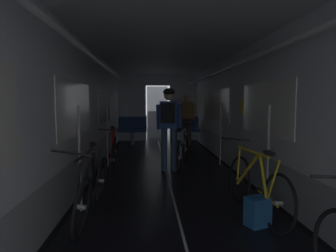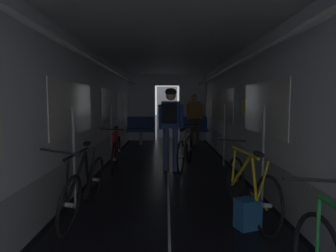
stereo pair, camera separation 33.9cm
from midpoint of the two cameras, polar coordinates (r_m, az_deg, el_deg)
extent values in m
cube|color=black|center=(5.29, -17.36, -11.22)|extent=(0.08, 11.50, 0.01)
cube|color=black|center=(5.40, 13.78, -10.82)|extent=(0.08, 11.50, 0.01)
cube|color=beige|center=(5.16, -1.62, -11.44)|extent=(0.03, 11.27, 0.00)
cube|color=#9EA0A5|center=(5.25, -18.52, -8.07)|extent=(0.12, 11.50, 0.60)
cube|color=silver|center=(5.12, -18.89, 5.43)|extent=(0.12, 11.50, 1.85)
cube|color=white|center=(4.55, -19.89, 3.31)|extent=(0.02, 1.90, 0.80)
cube|color=white|center=(7.35, -13.76, 3.93)|extent=(0.02, 1.90, 0.80)
cube|color=white|center=(10.20, -11.02, 4.19)|extent=(0.02, 1.90, 0.80)
cube|color=yellow|center=(4.80, -19.04, 3.39)|extent=(0.01, 0.20, 0.28)
cylinder|color=white|center=(5.08, -15.28, 12.03)|extent=(0.07, 11.04, 0.07)
cylinder|color=#B7BABF|center=(4.02, -19.46, -6.19)|extent=(0.04, 0.04, 1.40)
cylinder|color=#B7BABF|center=(6.53, -13.39, -1.88)|extent=(0.04, 0.04, 1.40)
cube|color=#9EA0A5|center=(5.36, 14.87, -7.70)|extent=(0.12, 11.50, 0.60)
cube|color=silver|center=(5.24, 15.16, 5.50)|extent=(0.12, 11.50, 1.85)
cube|color=white|center=(4.67, 16.67, 3.42)|extent=(0.02, 1.90, 0.80)
cube|color=white|center=(7.43, 8.83, 4.02)|extent=(0.02, 1.90, 0.80)
cube|color=white|center=(10.26, 5.26, 4.26)|extent=(0.02, 1.90, 0.80)
cube|color=yellow|center=(5.71, 12.81, 3.73)|extent=(0.01, 0.20, 0.28)
cylinder|color=white|center=(5.18, 11.67, 11.97)|extent=(0.07, 11.04, 0.07)
cylinder|color=#B7BABF|center=(4.14, 16.99, -5.79)|extent=(0.04, 0.04, 1.40)
cylinder|color=#B7BABF|center=(6.61, 8.91, -1.73)|extent=(0.04, 0.04, 1.40)
cube|color=silver|center=(10.79, -7.99, 3.60)|extent=(1.00, 0.12, 2.45)
cube|color=silver|center=(10.82, 2.12, 3.65)|extent=(1.00, 0.12, 2.45)
cube|color=silver|center=(10.79, -2.95, 9.09)|extent=(0.90, 0.12, 0.40)
cube|color=#4C4F54|center=(11.47, -2.99, 2.71)|extent=(0.81, 0.04, 2.05)
cube|color=silver|center=(5.06, -1.69, 16.93)|extent=(3.14, 11.62, 0.12)
cylinder|color=gray|center=(9.80, -8.05, -2.42)|extent=(0.12, 0.12, 0.44)
cube|color=#2D4784|center=(9.77, -8.07, -0.85)|extent=(0.96, 0.44, 0.10)
cube|color=#2D4784|center=(9.94, -8.01, 0.70)|extent=(0.96, 0.08, 0.40)
torus|color=gray|center=(10.00, -10.47, 1.84)|extent=(0.14, 0.14, 0.02)
cylinder|color=gray|center=(9.84, 2.47, -2.35)|extent=(0.12, 0.12, 0.44)
cube|color=#2D4784|center=(9.81, 2.48, -0.78)|extent=(0.96, 0.44, 0.10)
cube|color=#2D4784|center=(9.97, 2.36, 0.76)|extent=(0.96, 0.08, 0.40)
torus|color=gray|center=(9.95, -0.12, 1.90)|extent=(0.14, 0.14, 0.02)
torus|color=black|center=(3.43, 18.35, -14.39)|extent=(0.18, 0.68, 0.67)
cylinder|color=#B2B2B7|center=(3.43, 18.35, -14.39)|extent=(0.10, 0.06, 0.06)
torus|color=black|center=(4.31, 11.74, -10.26)|extent=(0.18, 0.68, 0.67)
cylinder|color=#B2B2B7|center=(4.31, 11.74, -10.26)|extent=(0.10, 0.06, 0.06)
cylinder|color=yellow|center=(3.97, 13.20, -8.35)|extent=(0.15, 0.53, 0.56)
cylinder|color=yellow|center=(3.61, 15.84, -9.74)|extent=(0.06, 0.35, 0.55)
cylinder|color=yellow|center=(3.77, 13.83, -4.98)|extent=(0.13, 0.82, 0.04)
cylinder|color=yellow|center=(3.41, 17.50, -10.26)|extent=(0.09, 0.16, 0.49)
cylinder|color=yellow|center=(3.63, 16.62, -13.65)|extent=(0.07, 0.45, 0.07)
cylinder|color=yellow|center=(4.22, 11.63, -7.22)|extent=(0.08, 0.10, 0.49)
cylinder|color=black|center=(3.83, 15.09, -12.98)|extent=(0.05, 0.17, 0.17)
ellipsoid|color=black|center=(3.37, 16.74, -5.16)|extent=(0.12, 0.25, 0.07)
cylinder|color=black|center=(4.17, 11.13, -2.62)|extent=(0.44, 0.07, 0.07)
torus|color=black|center=(6.67, -12.01, -4.88)|extent=(0.12, 0.67, 0.67)
cylinder|color=#B2B2B7|center=(6.67, -12.01, -4.88)|extent=(0.10, 0.06, 0.05)
torus|color=black|center=(5.67, -12.67, -6.61)|extent=(0.12, 0.67, 0.67)
cylinder|color=#B2B2B7|center=(5.67, -12.67, -6.61)|extent=(0.10, 0.06, 0.05)
cylinder|color=red|center=(5.94, -12.60, -3.94)|extent=(0.05, 0.54, 0.56)
cylinder|color=red|center=(6.35, -12.33, -3.38)|extent=(0.09, 0.34, 0.55)
cylinder|color=red|center=(6.07, -12.68, -1.24)|extent=(0.10, 0.82, 0.04)
cylinder|color=red|center=(6.57, -12.20, -2.90)|extent=(0.04, 0.17, 0.49)
cylinder|color=red|center=(6.46, -12.12, -5.42)|extent=(0.06, 0.45, 0.07)
cylinder|color=red|center=(5.66, -12.83, -4.15)|extent=(0.06, 0.09, 0.49)
cylinder|color=black|center=(6.24, -12.24, -5.98)|extent=(0.03, 0.17, 0.17)
ellipsoid|color=black|center=(6.49, -12.43, -0.32)|extent=(0.11, 0.25, 0.06)
cylinder|color=black|center=(5.60, -13.11, -0.72)|extent=(0.44, 0.06, 0.05)
torus|color=black|center=(4.28, -15.50, -10.47)|extent=(0.15, 0.67, 0.67)
cylinder|color=#B2B2B7|center=(4.28, -15.50, -10.47)|extent=(0.10, 0.05, 0.06)
torus|color=black|center=(3.34, -19.69, -14.97)|extent=(0.15, 0.67, 0.67)
cylinder|color=#B2B2B7|center=(3.34, -19.69, -14.97)|extent=(0.10, 0.05, 0.06)
cylinder|color=black|center=(3.58, -18.74, -9.99)|extent=(0.14, 0.54, 0.56)
cylinder|color=black|center=(3.96, -17.02, -8.51)|extent=(0.11, 0.34, 0.55)
cylinder|color=black|center=(3.68, -18.73, -5.40)|extent=(0.07, 0.82, 0.04)
cylinder|color=black|center=(4.17, -16.27, -7.51)|extent=(0.10, 0.16, 0.49)
cylinder|color=black|center=(4.08, -16.20, -11.59)|extent=(0.04, 0.45, 0.07)
cylinder|color=black|center=(3.31, -20.24, -10.83)|extent=(0.10, 0.09, 0.49)
cylinder|color=black|center=(3.87, -16.97, -12.82)|extent=(0.04, 0.17, 0.17)
ellipsoid|color=black|center=(4.08, -17.14, -3.52)|extent=(0.11, 0.24, 0.07)
cylinder|color=black|center=(3.23, -21.36, -5.08)|extent=(0.44, 0.04, 0.09)
cylinder|color=#384C75|center=(6.05, -2.37, -4.68)|extent=(0.13, 0.13, 0.90)
cylinder|color=#384C75|center=(6.02, -0.48, -4.72)|extent=(0.13, 0.13, 0.90)
cube|color=#2D4C99|center=(5.95, -1.44, 2.25)|extent=(0.39, 0.28, 0.56)
cylinder|color=#2D4C99|center=(6.01, -3.49, 1.79)|extent=(0.12, 0.21, 0.53)
cylinder|color=#2D4C99|center=(5.95, 0.69, 1.77)|extent=(0.12, 0.21, 0.53)
sphere|color=beige|center=(5.95, -1.45, 6.10)|extent=(0.21, 0.21, 0.21)
ellipsoid|color=black|center=(5.95, -1.45, 6.77)|extent=(0.29, 0.32, 0.16)
cube|color=black|center=(5.78, -1.67, 2.57)|extent=(0.30, 0.21, 0.40)
torus|color=black|center=(5.82, 0.63, -6.19)|extent=(0.20, 0.66, 0.67)
cylinder|color=#B2B2B7|center=(5.82, 0.63, -6.19)|extent=(0.10, 0.07, 0.05)
torus|color=black|center=(6.82, 2.05, -4.57)|extent=(0.20, 0.66, 0.67)
cylinder|color=#B2B2B7|center=(6.82, 2.05, -4.57)|extent=(0.10, 0.07, 0.05)
cylinder|color=#ADAFB5|center=(6.47, 1.67, -3.10)|extent=(0.17, 0.53, 0.56)
cylinder|color=#ADAFB5|center=(6.07, 1.10, -3.63)|extent=(0.12, 0.34, 0.55)
cylinder|color=#ADAFB5|center=(6.29, 1.47, -0.90)|extent=(0.23, 0.80, 0.03)
cylinder|color=#ADAFB5|center=(5.85, 0.75, -3.73)|extent=(0.06, 0.16, 0.49)
cylinder|color=#ADAFB5|center=(6.05, 0.98, -6.00)|extent=(0.13, 0.44, 0.07)
cylinder|color=#ADAFB5|center=(6.75, 2.03, -2.58)|extent=(0.05, 0.09, 0.49)
cylinder|color=black|center=(6.27, 1.31, -5.82)|extent=(0.05, 0.17, 0.17)
ellipsoid|color=black|center=(5.86, 0.84, -0.73)|extent=(0.15, 0.25, 0.06)
cylinder|color=black|center=(6.73, 2.07, 0.33)|extent=(0.43, 0.13, 0.03)
cylinder|color=brown|center=(9.53, 3.28, -1.19)|extent=(0.13, 0.13, 0.90)
cylinder|color=brown|center=(9.50, 2.08, -1.20)|extent=(0.13, 0.13, 0.90)
cube|color=olive|center=(9.47, 2.70, 3.20)|extent=(0.36, 0.22, 0.56)
cylinder|color=olive|center=(9.48, 4.03, 2.89)|extent=(0.09, 0.20, 0.53)
cylinder|color=olive|center=(9.42, 1.38, 2.89)|extent=(0.09, 0.20, 0.53)
sphere|color=tan|center=(9.46, 2.71, 5.62)|extent=(0.21, 0.21, 0.21)
cube|color=#1E5693|center=(3.60, 14.71, -16.13)|extent=(0.31, 0.28, 0.34)
camera|label=1|loc=(0.17, -91.81, -0.15)|focal=30.71mm
camera|label=2|loc=(0.17, 88.19, 0.15)|focal=30.71mm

